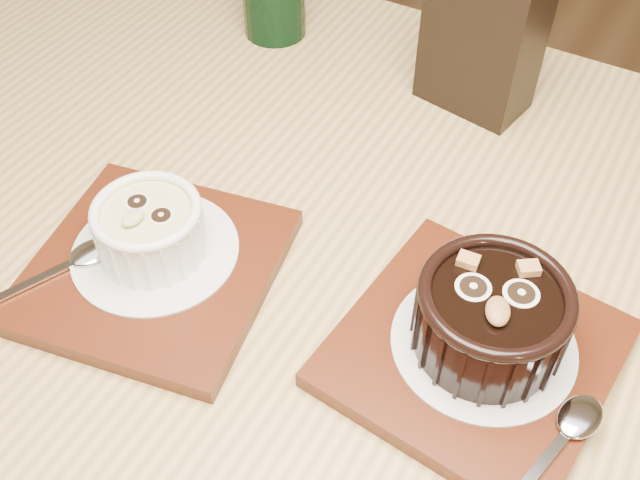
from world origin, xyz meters
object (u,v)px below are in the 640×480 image
at_px(tray_right, 473,353).
at_px(table, 359,366).
at_px(ramekin_white, 150,227).
at_px(condiment_stand, 483,38).
at_px(tray_left, 154,269).
at_px(ramekin_dark, 491,315).

bearing_deg(tray_right, table, 175.93).
bearing_deg(ramekin_white, condiment_stand, 73.20).
distance_m(tray_right, condiment_stand, 0.31).
bearing_deg(tray_right, tray_left, -167.68).
distance_m(tray_left, condiment_stand, 0.36).
distance_m(table, tray_left, 0.19).
bearing_deg(ramekin_white, table, 22.82).
bearing_deg(ramekin_white, tray_left, -56.86).
height_order(ramekin_dark, condiment_stand, condiment_stand).
bearing_deg(table, ramekin_dark, -0.64).
height_order(ramekin_white, tray_right, ramekin_white).
bearing_deg(condiment_stand, tray_left, -110.78).
bearing_deg(ramekin_dark, condiment_stand, 93.14).
distance_m(table, tray_right, 0.13).
height_order(tray_left, ramekin_white, ramekin_white).
bearing_deg(tray_left, ramekin_dark, 13.33).
distance_m(table, ramekin_white, 0.21).
xyz_separation_m(table, tray_left, (-0.15, -0.06, 0.10)).
bearing_deg(tray_left, tray_right, 12.32).
xyz_separation_m(ramekin_white, ramekin_dark, (0.25, 0.05, 0.01)).
distance_m(tray_left, ramekin_white, 0.04).
xyz_separation_m(tray_left, tray_right, (0.24, 0.05, 0.00)).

